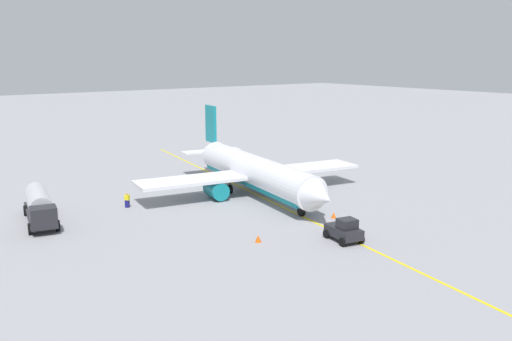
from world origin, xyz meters
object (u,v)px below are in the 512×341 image
pushback_tug (344,230)px  safety_cone_nose (258,239)px  airplane (254,172)px  fuel_tanker (40,205)px  refueling_worker (127,200)px  safety_cone_wingtip (334,215)px

pushback_tug → safety_cone_nose: size_ratio=5.96×
airplane → fuel_tanker: airplane is taller
refueling_worker → safety_cone_wingtip: refueling_worker is taller
airplane → pushback_tug: 19.60m
pushback_tug → safety_cone_wingtip: 7.33m
fuel_tanker → refueling_worker: size_ratio=6.60×
fuel_tanker → safety_cone_nose: bearing=37.5°
safety_cone_wingtip → refueling_worker: bearing=-137.0°
airplane → safety_cone_nose: (14.67, -10.41, -2.38)m
airplane → safety_cone_nose: airplane is taller
airplane → safety_cone_nose: 18.14m
fuel_tanker → pushback_tug: size_ratio=2.89×
airplane → fuel_tanker: 24.75m
airplane → refueling_worker: size_ratio=19.14×
airplane → fuel_tanker: bearing=-98.5°
safety_cone_wingtip → fuel_tanker: bearing=-124.2°
airplane → safety_cone_wingtip: airplane is taller
fuel_tanker → safety_cone_nose: (18.31, 14.06, -1.40)m
fuel_tanker → refueling_worker: 9.40m
airplane → refueling_worker: 15.61m
fuel_tanker → pushback_tug: bearing=42.1°
airplane → safety_cone_wingtip: (13.31, 0.49, -2.40)m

